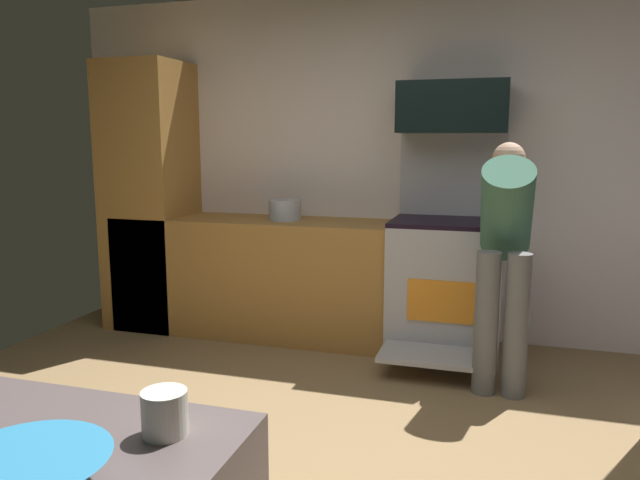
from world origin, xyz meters
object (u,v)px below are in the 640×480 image
object	(u,v)px
microwave	(453,107)
person_cook	(505,245)
oven_range	(446,281)
mug_coffee	(165,413)
mixing_bowl_prep	(27,479)
stock_pot	(285,210)

from	to	relation	value
microwave	person_cook	distance (m)	1.12
oven_range	microwave	xyz separation A→B (m)	(0.00, 0.09, 1.21)
oven_range	microwave	distance (m)	1.21
person_cook	mug_coffee	world-z (taller)	person_cook
mixing_bowl_prep	stock_pot	world-z (taller)	stock_pot
mug_coffee	stock_pot	xyz separation A→B (m)	(-0.92, 3.23, 0.03)
microwave	mug_coffee	xyz separation A→B (m)	(-0.29, -3.31, -0.77)
mixing_bowl_prep	mug_coffee	distance (m)	0.28
mug_coffee	oven_range	bearing A→B (deg)	84.85
oven_range	mug_coffee	world-z (taller)	oven_range
person_cook	mug_coffee	distance (m)	2.76
microwave	stock_pot	bearing A→B (deg)	-176.22
mixing_bowl_prep	oven_range	bearing A→B (deg)	83.61
stock_pot	mug_coffee	bearing A→B (deg)	-74.09
oven_range	stock_pot	world-z (taller)	oven_range
microwave	mixing_bowl_prep	distance (m)	3.68
microwave	mug_coffee	world-z (taller)	microwave
mug_coffee	person_cook	bearing A→B (deg)	75.90
mixing_bowl_prep	mug_coffee	xyz separation A→B (m)	(0.10, 0.26, 0.01)
oven_range	mixing_bowl_prep	size ratio (longest dim) A/B	5.54
microwave	stock_pot	distance (m)	1.42
oven_range	mug_coffee	bearing A→B (deg)	-95.15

